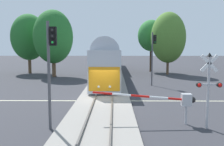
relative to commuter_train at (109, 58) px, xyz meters
name	(u,v)px	position (x,y,z in m)	size (l,w,h in m)	color
ground_plane	(104,101)	(0.00, -20.56, -2.79)	(220.00, 220.00, 0.00)	#333338
road_centre_stripe	(104,101)	(0.00, -20.56, -2.78)	(44.00, 0.20, 0.01)	beige
railway_track	(104,100)	(0.00, -20.56, -2.69)	(4.40, 80.00, 0.32)	gray
commuter_train	(109,58)	(0.00, 0.00, 0.00)	(3.04, 41.81, 5.16)	#B2B7C1
crossing_gate_near	(175,100)	(4.40, -26.92, -1.34)	(5.97, 0.40, 1.95)	#B7B7BC
crossing_signal_mast	(209,83)	(6.01, -27.74, -0.23)	(1.36, 0.44, 4.20)	#B2B2B7
traffic_signal_median	(51,58)	(-2.50, -27.87, 1.13)	(0.53, 0.38, 5.86)	#4C4C51
traffic_signal_far_side	(153,50)	(5.40, -12.01, 1.34)	(0.53, 0.38, 6.18)	#4C4C51
oak_far_right	(168,38)	(9.61, -0.05, 3.24)	(5.62, 5.62, 10.15)	brown
elm_centre_background	(151,36)	(7.49, 4.64, 3.77)	(4.79, 4.79, 9.39)	#4C3828
pine_left_background	(29,37)	(-13.78, 1.86, 3.39)	(6.02, 6.02, 10.11)	brown
oak_behind_train	(53,37)	(-8.33, -3.37, 3.24)	(5.91, 5.91, 10.05)	brown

